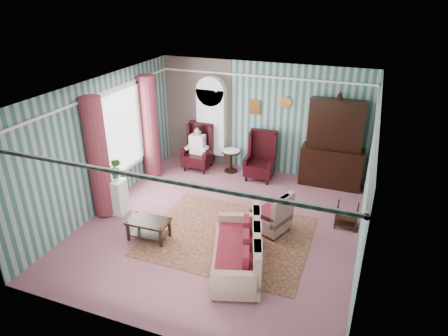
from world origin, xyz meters
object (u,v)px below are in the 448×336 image
at_px(dresser_hutch, 334,141).
at_px(sofa, 237,243).
at_px(wingback_right, 260,156).
at_px(bookcase, 212,127).
at_px(wingback_left, 198,147).
at_px(round_side_table, 231,161).
at_px(floral_armchair, 271,210).
at_px(nest_table, 347,215).
at_px(seated_woman, 198,149).
at_px(plant_stand, 114,196).
at_px(coffee_table, 149,229).

bearing_deg(dresser_hutch, sofa, -106.04).
relative_size(dresser_hutch, sofa, 1.28).
bearing_deg(wingback_right, bookcase, 165.43).
bearing_deg(wingback_left, bookcase, 57.34).
height_order(round_side_table, floral_armchair, floral_armchair).
xyz_separation_m(wingback_left, nest_table, (4.07, -1.55, -0.35)).
height_order(seated_woman, plant_stand, seated_woman).
bearing_deg(round_side_table, seated_woman, -170.54).
bearing_deg(seated_woman, plant_stand, -106.22).
bearing_deg(bookcase, dresser_hutch, -2.11).
height_order(round_side_table, coffee_table, round_side_table).
distance_m(dresser_hutch, wingback_left, 3.55).
bearing_deg(dresser_hutch, floral_armchair, -109.13).
height_order(seated_woman, floral_armchair, seated_woman).
bearing_deg(coffee_table, floral_armchair, 27.37).
bearing_deg(seated_woman, dresser_hutch, 4.41).
height_order(dresser_hutch, wingback_left, dresser_hutch).
height_order(bookcase, wingback_right, bookcase).
xyz_separation_m(floral_armchair, coffee_table, (-2.19, -1.13, -0.26)).
bearing_deg(round_side_table, bookcase, 159.73).
distance_m(bookcase, floral_armchair, 3.61).
bearing_deg(nest_table, floral_armchair, -154.14).
bearing_deg(wingback_right, floral_armchair, -68.73).
height_order(bookcase, round_side_table, bookcase).
relative_size(dresser_hutch, nest_table, 4.37).
xyz_separation_m(bookcase, wingback_right, (1.50, -0.39, -0.50)).
relative_size(seated_woman, round_side_table, 1.97).
height_order(sofa, coffee_table, sofa).
bearing_deg(bookcase, seated_woman, -122.66).
relative_size(seated_woman, plant_stand, 1.47).
bearing_deg(wingback_left, nest_table, -20.85).
height_order(nest_table, sofa, sofa).
height_order(seated_woman, round_side_table, seated_woman).
bearing_deg(nest_table, seated_woman, 159.15).
distance_m(nest_table, sofa, 2.72).
bearing_deg(dresser_hutch, plant_stand, -144.92).
xyz_separation_m(bookcase, dresser_hutch, (3.25, -0.12, 0.06)).
relative_size(dresser_hutch, seated_woman, 2.00).
bearing_deg(bookcase, plant_stand, -108.49).
height_order(bookcase, floral_armchair, bookcase).
relative_size(plant_stand, floral_armchair, 0.84).
distance_m(dresser_hutch, plant_stand, 5.31).
bearing_deg(seated_woman, wingback_left, 0.00).
bearing_deg(nest_table, dresser_hutch, 107.39).
distance_m(wingback_left, sofa, 4.36).
bearing_deg(nest_table, plant_stand, -166.16).
relative_size(nest_table, sofa, 0.29).
bearing_deg(coffee_table, bookcase, 92.89).
height_order(nest_table, plant_stand, plant_stand).
xyz_separation_m(dresser_hutch, wingback_left, (-3.50, -0.27, -0.55)).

